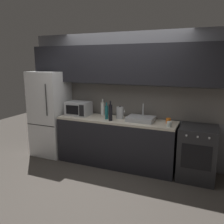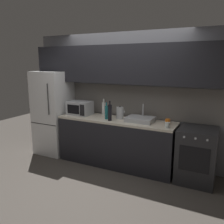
{
  "view_description": "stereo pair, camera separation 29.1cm",
  "coord_description": "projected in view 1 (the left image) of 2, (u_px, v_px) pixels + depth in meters",
  "views": [
    {
      "loc": [
        1.6,
        -3.07,
        1.94
      ],
      "look_at": [
        -0.09,
        0.9,
        1.03
      ],
      "focal_mm": 37.85,
      "sensor_mm": 36.0,
      "label": 1
    },
    {
      "loc": [
        1.86,
        -2.95,
        1.94
      ],
      "look_at": [
        -0.09,
        0.9,
        1.03
      ],
      "focal_mm": 37.85,
      "sensor_mm": 36.0,
      "label": 2
    }
  ],
  "objects": [
    {
      "name": "refrigerator",
      "position": [
        50.0,
        113.0,
        4.98
      ],
      "size": [
        0.68,
        0.69,
        1.75
      ],
      "color": "white",
      "rests_on": "ground"
    },
    {
      "name": "mug_clear",
      "position": [
        169.0,
        124.0,
        3.87
      ],
      "size": [
        0.08,
        0.08,
        0.09
      ],
      "primitive_type": "cylinder",
      "color": "silver",
      "rests_on": "counter_run"
    },
    {
      "name": "wine_bottle_teal",
      "position": [
        107.0,
        112.0,
        4.37
      ],
      "size": [
        0.06,
        0.06,
        0.31
      ],
      "color": "#19666B",
      "rests_on": "counter_run"
    },
    {
      "name": "back_wall",
      "position": [
        122.0,
        83.0,
        4.54
      ],
      "size": [
        3.98,
        0.44,
        2.5
      ],
      "color": "slate",
      "rests_on": "ground"
    },
    {
      "name": "oven_range",
      "position": [
        197.0,
        153.0,
        3.94
      ],
      "size": [
        0.6,
        0.62,
        0.9
      ],
      "color": "#232326",
      "rests_on": "ground"
    },
    {
      "name": "wine_bottle_dark",
      "position": [
        110.0,
        112.0,
        4.24
      ],
      "size": [
        0.07,
        0.07,
        0.36
      ],
      "color": "black",
      "rests_on": "counter_run"
    },
    {
      "name": "kettle",
      "position": [
        120.0,
        113.0,
        4.41
      ],
      "size": [
        0.17,
        0.13,
        0.24
      ],
      "color": "#B7BABF",
      "rests_on": "counter_run"
    },
    {
      "name": "wine_bottle_white",
      "position": [
        103.0,
        108.0,
        4.72
      ],
      "size": [
        0.08,
        0.08,
        0.33
      ],
      "color": "silver",
      "rests_on": "counter_run"
    },
    {
      "name": "sink_basin",
      "position": [
        141.0,
        119.0,
        4.25
      ],
      "size": [
        0.48,
        0.38,
        0.3
      ],
      "color": "#ADAFB5",
      "rests_on": "counter_run"
    },
    {
      "name": "microwave",
      "position": [
        79.0,
        108.0,
        4.71
      ],
      "size": [
        0.46,
        0.35,
        0.27
      ],
      "color": "#A8AAAF",
      "rests_on": "counter_run"
    },
    {
      "name": "mug_orange",
      "position": [
        168.0,
        121.0,
        4.07
      ],
      "size": [
        0.08,
        0.08,
        0.09
      ],
      "primitive_type": "cylinder",
      "color": "orange",
      "rests_on": "counter_run"
    },
    {
      "name": "counter_run",
      "position": [
        116.0,
        142.0,
        4.5
      ],
      "size": [
        2.24,
        0.6,
        0.9
      ],
      "color": "black",
      "rests_on": "ground"
    },
    {
      "name": "ground_plane",
      "position": [
        95.0,
        186.0,
        3.78
      ],
      "size": [
        10.0,
        10.0,
        0.0
      ],
      "primitive_type": "plane",
      "color": "#3D3833"
    }
  ]
}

